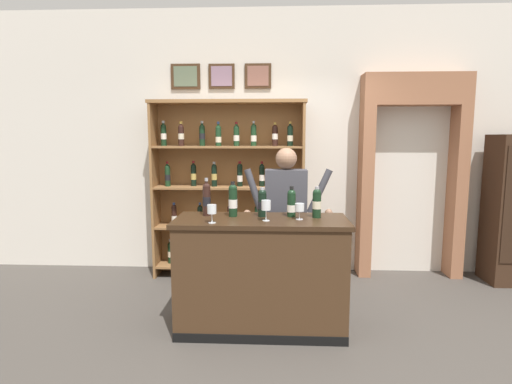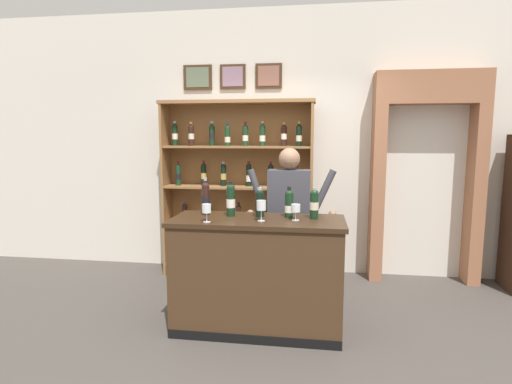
% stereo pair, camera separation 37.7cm
% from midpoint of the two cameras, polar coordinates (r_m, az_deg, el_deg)
% --- Properties ---
extents(ground_plane, '(14.00, 14.00, 0.02)m').
position_cam_midpoint_polar(ground_plane, '(3.95, -0.70, -18.48)').
color(ground_plane, '#47423D').
extents(back_wall, '(12.00, 0.19, 3.30)m').
position_cam_midpoint_polar(back_wall, '(5.32, 0.43, 6.82)').
color(back_wall, silver).
rests_on(back_wall, ground).
extents(wine_shelf, '(1.87, 0.35, 2.16)m').
position_cam_midpoint_polar(wine_shelf, '(5.07, -5.95, 0.99)').
color(wine_shelf, olive).
rests_on(wine_shelf, ground).
extents(archway_doorway, '(1.26, 0.45, 2.47)m').
position_cam_midpoint_polar(archway_doorway, '(5.40, 18.65, 4.08)').
color(archway_doorway, '#9E6647').
rests_on(archway_doorway, ground).
extents(tasting_counter, '(1.52, 0.63, 1.01)m').
position_cam_midpoint_polar(tasting_counter, '(3.75, -2.22, -11.34)').
color(tasting_counter, '#422B19').
rests_on(tasting_counter, ground).
extents(shopkeeper, '(0.92, 0.22, 1.62)m').
position_cam_midpoint_polar(shopkeeper, '(4.26, 1.62, -2.19)').
color(shopkeeper, '#2D3347').
rests_on(shopkeeper, ground).
extents(tasting_bottle_riserva, '(0.07, 0.07, 0.34)m').
position_cam_midpoint_polar(tasting_bottle_riserva, '(3.79, -9.69, -0.89)').
color(tasting_bottle_riserva, black).
rests_on(tasting_bottle_riserva, tasting_counter).
extents(tasting_bottle_grappa, '(0.08, 0.08, 0.32)m').
position_cam_midpoint_polar(tasting_bottle_grappa, '(3.72, -6.12, -1.09)').
color(tasting_bottle_grappa, black).
rests_on(tasting_bottle_grappa, tasting_counter).
extents(tasting_bottle_rosso, '(0.08, 0.08, 0.27)m').
position_cam_midpoint_polar(tasting_bottle_rosso, '(3.69, -2.05, -1.43)').
color(tasting_bottle_rosso, black).
rests_on(tasting_bottle_rosso, tasting_counter).
extents(tasting_bottle_brunello, '(0.08, 0.08, 0.28)m').
position_cam_midpoint_polar(tasting_bottle_brunello, '(3.70, 2.03, -1.53)').
color(tasting_bottle_brunello, black).
rests_on(tasting_bottle_brunello, tasting_counter).
extents(tasting_bottle_bianco, '(0.08, 0.08, 0.28)m').
position_cam_midpoint_polar(tasting_bottle_bianco, '(3.66, 5.51, -1.46)').
color(tasting_bottle_bianco, black).
rests_on(tasting_bottle_bianco, tasting_counter).
extents(wine_glass_right, '(0.08, 0.08, 0.14)m').
position_cam_midpoint_polar(wine_glass_right, '(3.57, 3.05, -2.28)').
color(wine_glass_right, silver).
rests_on(wine_glass_right, tasting_counter).
extents(wine_glass_left, '(0.08, 0.08, 0.16)m').
position_cam_midpoint_polar(wine_glass_left, '(3.46, -9.25, -2.52)').
color(wine_glass_left, silver).
rests_on(wine_glass_left, tasting_counter).
extents(wine_glass_center, '(0.08, 0.08, 0.18)m').
position_cam_midpoint_polar(wine_glass_center, '(3.50, -1.68, -2.00)').
color(wine_glass_center, silver).
rests_on(wine_glass_center, tasting_counter).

